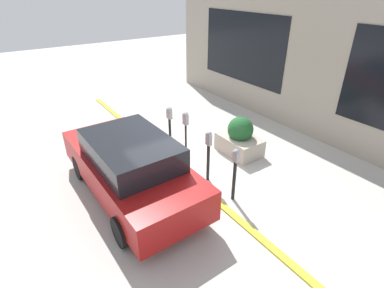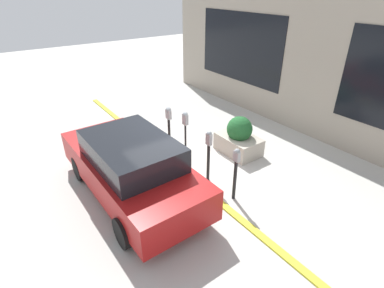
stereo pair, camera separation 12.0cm
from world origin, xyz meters
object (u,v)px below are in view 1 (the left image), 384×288
object	(u,v)px
planter_box	(240,139)
parking_meter_middle	(186,127)
parked_car_front	(130,166)
parking_meter_second	(208,150)
parking_meter_nearest	(235,169)
parking_meter_fourth	(170,122)

from	to	relation	value
planter_box	parking_meter_middle	bearing A→B (deg)	78.54
parking_meter_middle	parked_car_front	distance (m)	1.80
parking_meter_second	parking_meter_middle	xyz separation A→B (m)	(0.90, 0.06, 0.28)
parking_meter_middle	parking_meter_second	bearing A→B (deg)	-176.28
parked_car_front	planter_box	bearing A→B (deg)	-90.24
parking_meter_nearest	parking_meter_middle	size ratio (longest dim) A/B	0.84
parking_meter_middle	parked_car_front	xyz separation A→B (m)	(-0.39, 1.73, -0.35)
parking_meter_nearest	parked_car_front	size ratio (longest dim) A/B	0.30
parked_car_front	parking_meter_second	bearing A→B (deg)	-107.19
planter_box	parked_car_front	distance (m)	3.35
parking_meter_nearest	planter_box	world-z (taller)	parking_meter_nearest
parking_meter_nearest	parking_meter_middle	world-z (taller)	parking_meter_middle
planter_box	parked_car_front	size ratio (longest dim) A/B	0.29
parked_car_front	parking_meter_middle	bearing A→B (deg)	-78.66
parking_meter_fourth	planter_box	world-z (taller)	parking_meter_fourth
parking_meter_nearest	parking_meter_second	size ratio (longest dim) A/B	0.97
parking_meter_nearest	parked_car_front	distance (m)	2.30
parking_meter_second	planter_box	bearing A→B (deg)	-69.86
parking_meter_nearest	parked_car_front	xyz separation A→B (m)	(1.44, 1.80, -0.03)
planter_box	parked_car_front	bearing A→B (deg)	91.02
parking_meter_fourth	parked_car_front	world-z (taller)	parked_car_front
planter_box	parked_car_front	world-z (taller)	parked_car_front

